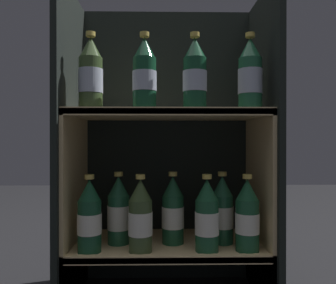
{
  "coord_description": "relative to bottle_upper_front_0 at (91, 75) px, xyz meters",
  "views": [
    {
      "loc": [
        -0.02,
        -0.97,
        0.54
      ],
      "look_at": [
        0.0,
        0.11,
        0.54
      ],
      "focal_mm": 35.0,
      "sensor_mm": 36.0,
      "label": 1
    }
  ],
  "objects": [
    {
      "name": "bottle_lower_back_1",
      "position": [
        0.26,
        0.08,
        -0.45
      ],
      "size": [
        0.08,
        0.08,
        0.24
      ],
      "color": "#194C2D",
      "rests_on": "shelf_lower"
    },
    {
      "name": "fridge_back_wall",
      "position": [
        0.24,
        0.27,
        -0.22
      ],
      "size": [
        0.69,
        0.02,
        1.05
      ],
      "primitive_type": "cube",
      "color": "black",
      "rests_on": "ground_plane"
    },
    {
      "name": "bottle_upper_front_0",
      "position": [
        0.0,
        0.0,
        0.0
      ],
      "size": [
        0.08,
        0.08,
        0.24
      ],
      "color": "#384C28",
      "rests_on": "shelf_upper"
    },
    {
      "name": "bottle_upper_front_3",
      "position": [
        0.5,
        0.0,
        -0.0
      ],
      "size": [
        0.08,
        0.08,
        0.24
      ],
      "color": "#1E5638",
      "rests_on": "shelf_upper"
    },
    {
      "name": "shelf_lower",
      "position": [
        0.24,
        0.09,
        -0.59
      ],
      "size": [
        0.65,
        0.32,
        0.2
      ],
      "color": "#DBBC84",
      "rests_on": "ground_plane"
    },
    {
      "name": "fridge_side_left",
      "position": [
        -0.09,
        0.1,
        -0.22
      ],
      "size": [
        0.02,
        0.36,
        1.05
      ],
      "primitive_type": "cube",
      "color": "black",
      "rests_on": "ground_plane"
    },
    {
      "name": "bottle_lower_front_3",
      "position": [
        0.49,
        0.0,
        -0.44
      ],
      "size": [
        0.08,
        0.08,
        0.24
      ],
      "color": "#194C2D",
      "rests_on": "shelf_lower"
    },
    {
      "name": "bottle_lower_front_0",
      "position": [
        -0.0,
        0.0,
        -0.44
      ],
      "size": [
        0.08,
        0.08,
        0.24
      ],
      "color": "#144228",
      "rests_on": "shelf_lower"
    },
    {
      "name": "bottle_lower_front_1",
      "position": [
        0.16,
        0.0,
        -0.45
      ],
      "size": [
        0.08,
        0.08,
        0.24
      ],
      "color": "#384C28",
      "rests_on": "shelf_lower"
    },
    {
      "name": "shelf_upper",
      "position": [
        0.24,
        0.1,
        -0.29
      ],
      "size": [
        0.65,
        0.32,
        0.64
      ],
      "color": "#DBBC84",
      "rests_on": "ground_plane"
    },
    {
      "name": "bottle_lower_back_2",
      "position": [
        0.43,
        0.08,
        -0.45
      ],
      "size": [
        0.08,
        0.08,
        0.24
      ],
      "color": "#1E5638",
      "rests_on": "shelf_lower"
    },
    {
      "name": "bottle_lower_back_0",
      "position": [
        0.08,
        0.08,
        -0.45
      ],
      "size": [
        0.08,
        0.08,
        0.24
      ],
      "color": "#1E5638",
      "rests_on": "shelf_lower"
    },
    {
      "name": "bottle_upper_front_1",
      "position": [
        0.17,
        -0.0,
        0.0
      ],
      "size": [
        0.08,
        0.08,
        0.24
      ],
      "color": "#144228",
      "rests_on": "shelf_upper"
    },
    {
      "name": "bottle_upper_front_2",
      "position": [
        0.33,
        0.0,
        0.0
      ],
      "size": [
        0.08,
        0.08,
        0.24
      ],
      "color": "#144228",
      "rests_on": "shelf_upper"
    },
    {
      "name": "fridge_side_right",
      "position": [
        0.58,
        0.1,
        -0.22
      ],
      "size": [
        0.02,
        0.36,
        1.05
      ],
      "primitive_type": "cube",
      "color": "black",
      "rests_on": "ground_plane"
    },
    {
      "name": "bottle_lower_front_2",
      "position": [
        0.36,
        0.0,
        -0.45
      ],
      "size": [
        0.08,
        0.08,
        0.24
      ],
      "color": "#194C2D",
      "rests_on": "shelf_lower"
    }
  ]
}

